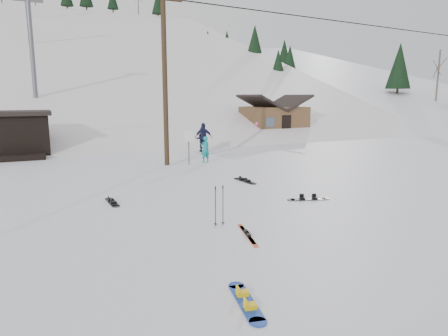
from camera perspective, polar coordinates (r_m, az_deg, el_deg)
name	(u,v)px	position (r m, az deg, el deg)	size (l,w,h in m)	color
ground	(280,278)	(8.44, 8.01, -15.30)	(200.00, 200.00, 0.00)	silver
ski_slope	(73,203)	(63.43, -20.77, -4.71)	(60.00, 75.00, 45.00)	silver
ridge_right	(303,180)	(71.92, 11.29, -1.71)	(34.00, 85.00, 36.00)	silver
treeline_right	(327,120)	(63.00, 14.52, 6.61)	(20.00, 60.00, 10.00)	black
treeline_crest	(56,113)	(92.50, -22.88, 7.19)	(50.00, 6.00, 10.00)	black
utility_pole	(165,75)	(21.29, -8.46, 12.97)	(2.00, 0.26, 9.00)	#3A2819
trail_sign	(189,141)	(21.35, -5.05, 3.87)	(0.50, 0.09, 1.85)	#595B60
lift_hut	(22,134)	(27.37, -26.90, 4.39)	(3.40, 4.10, 2.75)	black
lift_tower_near	(31,42)	(36.57, -25.83, 15.89)	(2.20, 0.36, 8.00)	#595B60
lift_tower_mid	(27,6)	(57.34, -26.32, 20.01)	(2.20, 0.36, 8.00)	#595B60
cabin	(274,121)	(35.98, 7.10, 6.74)	(5.39, 4.40, 3.77)	brown
hero_snowboard	(246,301)	(7.48, 3.17, -18.50)	(0.55, 1.58, 0.11)	#193DA6
hero_skis	(247,234)	(10.69, 3.36, -9.44)	(0.53, 1.75, 0.09)	#AE3611
ski_poles	(219,205)	(11.31, -0.69, -5.34)	(0.32, 0.08, 1.15)	black
board_scatter_b	(112,202)	(14.34, -15.68, -4.70)	(0.31, 1.39, 0.10)	black
board_scatter_d	(308,199)	(14.52, 11.98, -4.34)	(1.49, 0.70, 0.11)	black
board_scatter_f	(245,181)	(17.24, 2.99, -1.82)	(0.41, 1.54, 0.11)	black
skier_teal	(205,150)	(21.99, -2.72, 2.65)	(0.53, 0.35, 1.46)	#0D8388
skier_dark	(202,139)	(26.64, -3.17, 4.13)	(0.78, 0.61, 1.60)	black
skier_pink	(257,131)	(33.60, 4.79, 5.29)	(0.97, 0.56, 1.51)	#E45092
skier_navy	(204,138)	(26.18, -2.93, 4.36)	(1.12, 0.47, 1.91)	#171A39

